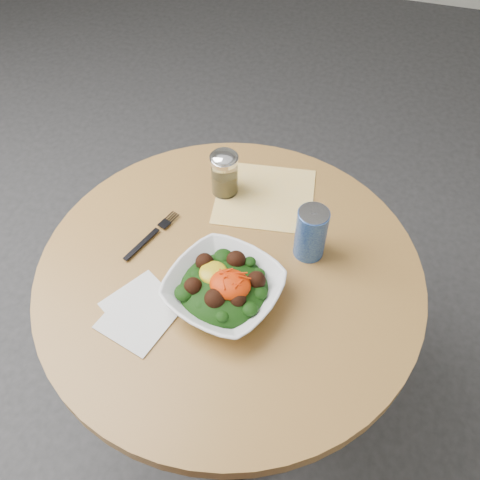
# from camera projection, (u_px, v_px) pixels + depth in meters

# --- Properties ---
(ground) EXTENTS (6.00, 6.00, 0.00)m
(ground) POSITION_uv_depth(u_px,v_px,m) (233.00, 400.00, 1.82)
(ground) COLOR #2D2D2F
(ground) RESTS_ON ground
(table) EXTENTS (0.90, 0.90, 0.75)m
(table) POSITION_uv_depth(u_px,v_px,m) (231.00, 315.00, 1.39)
(table) COLOR black
(table) RESTS_ON ground
(cloth_napkin) EXTENTS (0.28, 0.26, 0.00)m
(cloth_napkin) POSITION_uv_depth(u_px,v_px,m) (265.00, 196.00, 1.39)
(cloth_napkin) COLOR #FDA80D
(cloth_napkin) RESTS_ON table
(paper_napkins) EXTENTS (0.19, 0.21, 0.00)m
(paper_napkins) POSITION_uv_depth(u_px,v_px,m) (140.00, 312.00, 1.17)
(paper_napkins) COLOR silver
(paper_napkins) RESTS_ON table
(salad_bowl) EXTENTS (0.30, 0.30, 0.09)m
(salad_bowl) POSITION_uv_depth(u_px,v_px,m) (224.00, 288.00, 1.17)
(salad_bowl) COLOR white
(salad_bowl) RESTS_ON table
(fork) EXTENTS (0.08, 0.18, 0.00)m
(fork) POSITION_uv_depth(u_px,v_px,m) (153.00, 234.00, 1.30)
(fork) COLOR black
(fork) RESTS_ON table
(spice_shaker) EXTENTS (0.07, 0.07, 0.13)m
(spice_shaker) POSITION_uv_depth(u_px,v_px,m) (224.00, 173.00, 1.35)
(spice_shaker) COLOR silver
(spice_shaker) RESTS_ON table
(beverage_can) EXTENTS (0.07, 0.07, 0.14)m
(beverage_can) POSITION_uv_depth(u_px,v_px,m) (311.00, 233.00, 1.22)
(beverage_can) COLOR navy
(beverage_can) RESTS_ON table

